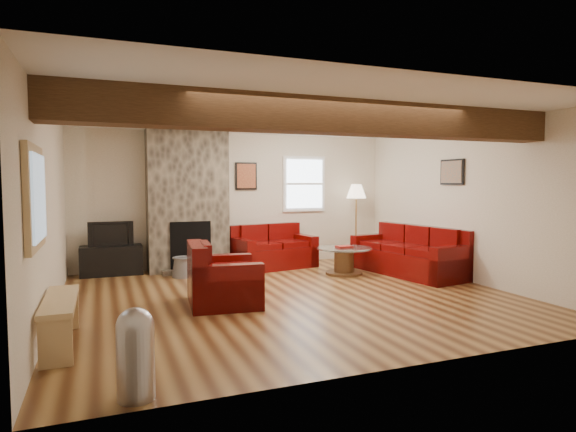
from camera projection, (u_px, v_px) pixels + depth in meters
name	position (u px, v px, depth m)	size (l,w,h in m)	color
room	(291.00, 206.00, 6.60)	(8.00, 8.00, 8.00)	#532E16
oak_beam	(333.00, 117.00, 5.36)	(6.00, 0.36, 0.38)	#372110
chimney_breast	(188.00, 203.00, 8.56)	(1.40, 0.67, 2.50)	#39342C
back_window	(304.00, 184.00, 9.59)	(0.90, 0.08, 1.10)	white
hatch_window	(36.00, 197.00, 4.12)	(0.08, 1.00, 0.90)	tan
ceiling_dome	(323.00, 128.00, 7.68)	(0.40, 0.40, 0.18)	white
artwork_back	(246.00, 176.00, 9.14)	(0.42, 0.06, 0.52)	black
artwork_right	(452.00, 172.00, 7.91)	(0.06, 0.55, 0.42)	black
sofa_three	(408.00, 250.00, 8.28)	(2.11, 0.88, 0.82)	#4E0705
loveseat	(273.00, 246.00, 8.92)	(1.48, 0.85, 0.79)	#4E0705
armchair_red	(224.00, 273.00, 6.22)	(0.99, 0.87, 0.80)	#4E0705
coffee_table	(344.00, 261.00, 8.27)	(0.94, 0.94, 0.49)	#4D3219
tv_cabinet	(111.00, 260.00, 8.19)	(1.01, 0.40, 0.50)	black
television	(111.00, 234.00, 8.16)	(0.73, 0.10, 0.42)	black
floor_lamp	(356.00, 196.00, 9.63)	(0.39, 0.39, 1.54)	tan
pine_bench	(61.00, 323.00, 4.62)	(0.29, 1.24, 0.47)	tan
pedal_bin	(136.00, 354.00, 3.49)	(0.27, 0.27, 0.68)	#ACABB1
coal_bucket	(183.00, 267.00, 8.02)	(0.37, 0.37, 0.35)	slate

